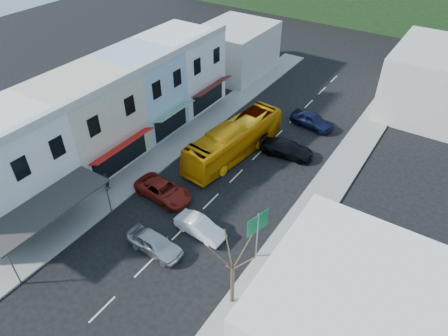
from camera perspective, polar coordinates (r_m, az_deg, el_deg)
ground at (r=30.93m, az=-6.17°, el=-8.94°), size 120.00×120.00×0.00m
sidewalk_left at (r=40.52m, az=-5.80°, el=4.06°), size 3.00×52.00×0.15m
sidewalk_right at (r=34.82m, az=14.10°, el=-3.53°), size 3.00×52.00×0.15m
shopfront_row at (r=38.62m, az=-16.70°, el=7.58°), size 8.25×30.00×8.00m
right_building at (r=21.88m, az=16.67°, el=-22.01°), size 8.00×9.00×8.00m
distant_block_left at (r=53.90m, az=1.62°, el=16.58°), size 8.00×10.00×6.00m
distant_block_right at (r=49.71m, az=27.27°, el=11.16°), size 8.00×12.00×7.00m
bus at (r=37.47m, az=1.46°, el=3.89°), size 3.81×11.81×3.10m
car_silver at (r=29.39m, az=-9.87°, el=-10.60°), size 4.45×1.92×1.40m
car_white at (r=30.15m, az=-3.47°, el=-8.38°), size 4.49×2.04×1.40m
car_red at (r=33.49m, az=-8.69°, el=-3.19°), size 4.72×2.23×1.40m
car_black_near at (r=38.32m, az=8.98°, el=2.70°), size 4.70×2.41×1.40m
car_navy_mid at (r=43.18m, az=12.44°, el=6.59°), size 4.60×2.39×1.40m
pedestrian_left at (r=34.96m, az=-16.42°, el=-1.85°), size 0.58×0.70×1.70m
direction_sign at (r=27.57m, az=4.71°, el=-9.74°), size 1.23×2.03×4.26m
street_tree at (r=24.24m, az=1.25°, el=-14.25°), size 3.17×3.17×6.59m
traffic_signal at (r=48.95m, az=21.48°, el=10.71°), size 0.58×0.96×4.45m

